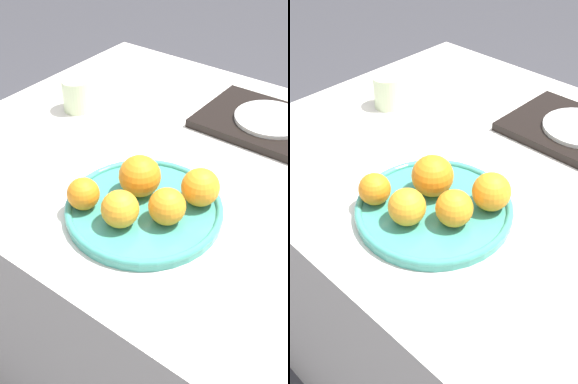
{
  "view_description": "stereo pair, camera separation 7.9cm",
  "coord_description": "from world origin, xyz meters",
  "views": [
    {
      "loc": [
        0.27,
        -0.71,
        1.31
      ],
      "look_at": [
        -0.11,
        -0.21,
        0.8
      ],
      "focal_mm": 42.0,
      "sensor_mm": 36.0,
      "label": 1
    },
    {
      "loc": [
        0.33,
        -0.66,
        1.31
      ],
      "look_at": [
        -0.11,
        -0.21,
        0.8
      ],
      "focal_mm": 42.0,
      "sensor_mm": 36.0,
      "label": 2
    }
  ],
  "objects": [
    {
      "name": "ground_plane",
      "position": [
        0.0,
        0.0,
        0.0
      ],
      "size": [
        12.0,
        12.0,
        0.0
      ],
      "primitive_type": "plane",
      "color": "#38383D"
    },
    {
      "name": "orange_0",
      "position": [
        -0.14,
        -0.18,
        0.8
      ],
      "size": [
        0.08,
        0.08,
        0.08
      ],
      "color": "orange",
      "rests_on": "fruit_platter"
    },
    {
      "name": "orange_1",
      "position": [
        -0.11,
        -0.27,
        0.79
      ],
      "size": [
        0.07,
        0.07,
        0.07
      ],
      "color": "orange",
      "rests_on": "fruit_platter"
    },
    {
      "name": "orange_2",
      "position": [
        -0.05,
        -0.22,
        0.79
      ],
      "size": [
        0.07,
        0.07,
        0.07
      ],
      "color": "orange",
      "rests_on": "fruit_platter"
    },
    {
      "name": "orange_4",
      "position": [
        -0.03,
        -0.14,
        0.8
      ],
      "size": [
        0.07,
        0.07,
        0.07
      ],
      "color": "orange",
      "rests_on": "fruit_platter"
    },
    {
      "name": "fruit_platter",
      "position": [
        -0.11,
        -0.21,
        0.76
      ],
      "size": [
        0.29,
        0.29,
        0.02
      ],
      "color": "teal",
      "rests_on": "table"
    },
    {
      "name": "table",
      "position": [
        0.0,
        0.0,
        0.37
      ],
      "size": [
        1.36,
        0.88,
        0.75
      ],
      "color": "silver",
      "rests_on": "ground_plane"
    },
    {
      "name": "orange_3",
      "position": [
        -0.2,
        -0.28,
        0.79
      ],
      "size": [
        0.06,
        0.06,
        0.06
      ],
      "color": "orange",
      "rests_on": "fruit_platter"
    },
    {
      "name": "cup_1",
      "position": [
        -0.48,
        0.01,
        0.79
      ],
      "size": [
        0.07,
        0.07,
        0.08
      ],
      "color": "beige",
      "rests_on": "table"
    }
  ]
}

